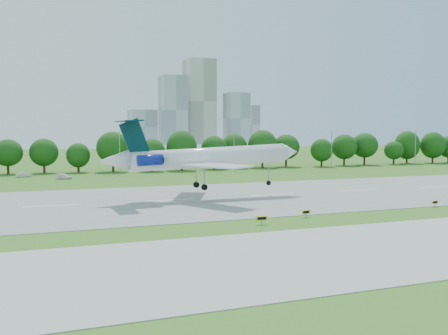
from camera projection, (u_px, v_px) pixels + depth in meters
The scene contains 12 objects.
ground at pixel (348, 216), 72.43m from camera, with size 600.00×600.00×0.00m, color #32661A.
runway at pixel (272, 195), 95.74m from camera, with size 400.00×45.00×0.08m, color gray.
taxiway at pixel (443, 241), 55.63m from camera, with size 400.00×23.00×0.08m, color #ADADA8.
tree_line at pixel (178, 151), 157.80m from camera, with size 288.40×8.40×10.40m.
light_poles at pixel (179, 151), 147.58m from camera, with size 175.90×0.25×12.19m.
skyline at pixel (196, 112), 469.94m from camera, with size 127.00×52.00×80.00m.
airliner at pixel (201, 157), 90.06m from camera, with size 38.03×27.74×12.74m.
taxi_sign_left at pixel (262, 218), 65.59m from camera, with size 1.61×0.27×1.13m.
taxi_sign_centre at pixel (306, 212), 71.07m from camera, with size 1.48×0.48×1.04m.
taxi_sign_right at pixel (435, 202), 81.03m from camera, with size 1.46×0.44×1.02m.
service_vehicle_a at pixel (24, 175), 133.86m from camera, with size 1.45×4.15×1.37m, color silver.
service_vehicle_b at pixel (64, 177), 127.94m from camera, with size 1.60×3.98×1.35m, color white.
Camera 1 is at (-42.27, -60.69, 12.30)m, focal length 40.00 mm.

